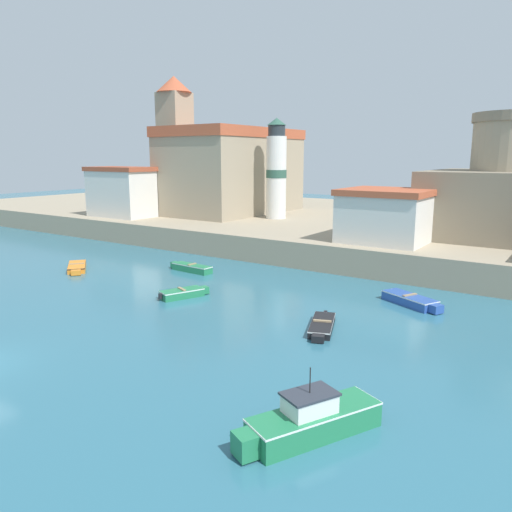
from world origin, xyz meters
TOP-DOWN VIEW (x-y plane):
  - quay_seawall at (0.00, 45.30)m, footprint 120.00×40.00m
  - dinghy_green_0 at (0.08, 13.65)m, footprint 2.15×3.45m
  - dinghy_black_1 at (10.67, 13.20)m, footprint 2.39×4.17m
  - dinghy_blue_2 at (13.27, 20.49)m, footprint 4.30×2.85m
  - dinghy_green_3 at (-4.57, 19.68)m, footprint 4.19×1.26m
  - dinghy_orange_4 at (-12.79, 14.73)m, footprint 3.97×3.46m
  - motorboat_green_5 at (15.18, 3.49)m, footprint 3.41×5.36m
  - church at (-16.69, 40.27)m, footprint 14.62×18.20m
  - fortress at (16.00, 38.25)m, footprint 13.23×13.23m
  - lighthouse at (-8.00, 38.22)m, footprint 2.32×2.32m
  - harbor_shed_near_wharf at (8.00, 29.97)m, footprint 7.05×6.63m
  - harbor_shed_far_end at (-24.00, 29.42)m, footprint 8.08×4.46m

SIDE VIEW (x-z plane):
  - dinghy_black_1 at x=10.67m, z-range -0.01..0.48m
  - dinghy_orange_4 at x=-12.79m, z-range -0.01..0.52m
  - dinghy_green_0 at x=0.08m, z-range -0.01..0.61m
  - dinghy_green_3 at x=-4.57m, z-range -0.01..0.65m
  - dinghy_blue_2 at x=13.27m, z-range -0.01..0.66m
  - motorboat_green_5 at x=15.18m, z-range -0.65..1.85m
  - quay_seawall at x=0.00m, z-range 0.00..2.25m
  - harbor_shed_near_wharf at x=8.00m, z-range 2.28..6.66m
  - harbor_shed_far_end at x=-24.00m, z-range 2.28..8.08m
  - fortress at x=16.00m, z-range 0.63..11.29m
  - lighthouse at x=-8.00m, z-range 2.06..13.25m
  - church at x=-16.69m, z-range -0.58..16.25m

